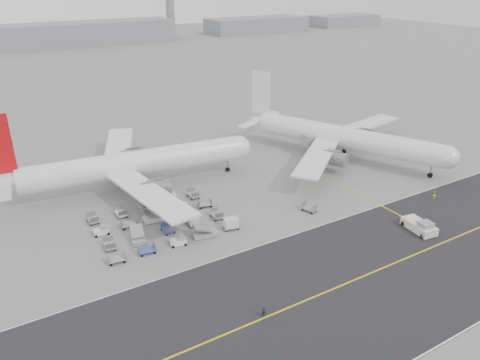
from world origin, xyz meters
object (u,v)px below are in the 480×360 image
control_tower (170,14)px  jet_bridge (325,137)px  ground_crew_b (434,195)px  airliner_a (131,164)px  pushback_tug (420,226)px  airliner_b (342,137)px  ground_crew_a (264,312)px

control_tower → jet_bridge: control_tower is taller
jet_bridge → ground_crew_b: bearing=-92.6°
airliner_a → pushback_tug: 59.46m
control_tower → airliner_b: control_tower is taller
jet_bridge → ground_crew_b: (0.58, -34.31, -2.97)m
jet_bridge → ground_crew_b: 34.44m
pushback_tug → ground_crew_b: size_ratio=5.00×
airliner_b → ground_crew_a: size_ratio=33.59×
airliner_a → pushback_tug: size_ratio=6.52×
control_tower → pushback_tug: control_tower is taller
control_tower → ground_crew_b: control_tower is taller
airliner_a → jet_bridge: bearing=-87.2°
airliner_a → ground_crew_a: 49.84m
jet_bridge → airliner_b: bearing=-93.8°
ground_crew_b → jet_bridge: bearing=-72.4°
control_tower → airliner_a: 258.11m
airliner_a → jet_bridge: size_ratio=3.86×
airliner_a → pushback_tug: bearing=-132.8°
pushback_tug → jet_bridge: 43.62m
ground_crew_b → pushback_tug: bearing=45.3°
pushback_tug → jet_bridge: jet_bridge is taller
airliner_a → airliner_b: (51.40, -9.55, -0.08)m
ground_crew_a → pushback_tug: bearing=8.4°
ground_crew_a → ground_crew_b: size_ratio=0.90×
airliner_a → airliner_b: airliner_a is taller
airliner_a → pushback_tug: (38.66, -44.94, -4.63)m
jet_bridge → control_tower: bearing=72.4°
airliner_b → pushback_tug: 37.88m
airliner_b → pushback_tug: bearing=-134.4°
control_tower → jet_bridge: (-58.94, -236.40, -12.41)m
control_tower → ground_crew_b: (-58.35, -270.72, -15.39)m
airliner_a → jet_bridge: airliner_a is taller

